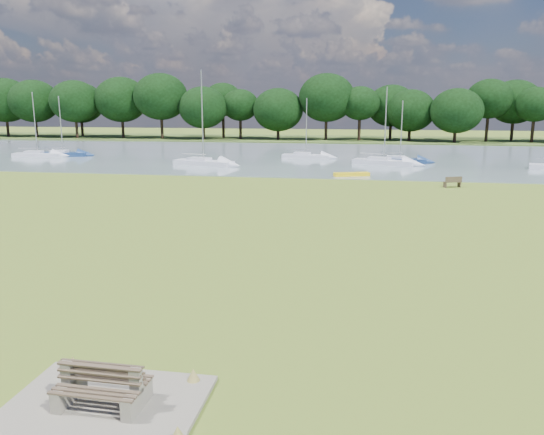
% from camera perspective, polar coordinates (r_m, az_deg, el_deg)
% --- Properties ---
extents(ground, '(220.00, 220.00, 0.00)m').
position_cam_1_polar(ground, '(24.98, -2.96, -2.76)').
color(ground, olive).
extents(river, '(220.00, 40.00, 0.10)m').
position_cam_1_polar(river, '(66.07, 5.03, 6.59)').
color(river, gray).
rests_on(river, ground).
extents(far_bank, '(220.00, 20.00, 0.40)m').
position_cam_1_polar(far_bank, '(95.90, 6.53, 8.31)').
color(far_bank, '#4C6626').
rests_on(far_bank, ground).
extents(concrete_pad, '(4.20, 3.20, 0.10)m').
position_cam_1_polar(concrete_pad, '(12.66, -17.66, -18.81)').
color(concrete_pad, gray).
rests_on(concrete_pad, ground).
extents(bench_pair, '(1.92, 1.15, 1.02)m').
position_cam_1_polar(bench_pair, '(12.43, -17.81, -16.96)').
color(bench_pair, gray).
rests_on(bench_pair, concrete_pad).
extents(riverbank_bench, '(1.45, 0.88, 0.86)m').
position_cam_1_polar(riverbank_bench, '(43.61, 18.86, 3.64)').
color(riverbank_bench, brown).
rests_on(riverbank_bench, ground).
extents(kayak, '(3.27, 1.77, 0.32)m').
position_cam_1_polar(kayak, '(47.95, 8.56, 4.62)').
color(kayak, yellow).
rests_on(kayak, river).
extents(tree_line, '(145.50, 9.00, 10.89)m').
position_cam_1_polar(tree_line, '(91.63, 7.26, 12.18)').
color(tree_line, black).
rests_on(tree_line, far_bank).
extents(sailboat_1, '(6.78, 3.53, 9.70)m').
position_cam_1_polar(sailboat_1, '(56.19, -7.45, 6.09)').
color(sailboat_1, silver).
rests_on(sailboat_1, river).
extents(sailboat_2, '(5.71, 2.04, 6.65)m').
position_cam_1_polar(sailboat_2, '(59.85, 13.53, 6.17)').
color(sailboat_2, navy).
rests_on(sailboat_2, river).
extents(sailboat_3, '(5.64, 1.81, 6.95)m').
position_cam_1_polar(sailboat_3, '(62.94, 3.62, 6.76)').
color(sailboat_3, silver).
rests_on(sailboat_3, river).
extents(sailboat_5, '(5.92, 2.64, 7.19)m').
position_cam_1_polar(sailboat_5, '(69.98, -21.61, 6.50)').
color(sailboat_5, navy).
rests_on(sailboat_5, river).
extents(sailboat_6, '(5.86, 2.39, 7.66)m').
position_cam_1_polar(sailboat_6, '(70.41, -23.94, 6.34)').
color(sailboat_6, silver).
rests_on(sailboat_6, river).
extents(sailboat_7, '(6.69, 3.77, 8.01)m').
position_cam_1_polar(sailboat_7, '(57.52, 11.87, 6.05)').
color(sailboat_7, silver).
rests_on(sailboat_7, river).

